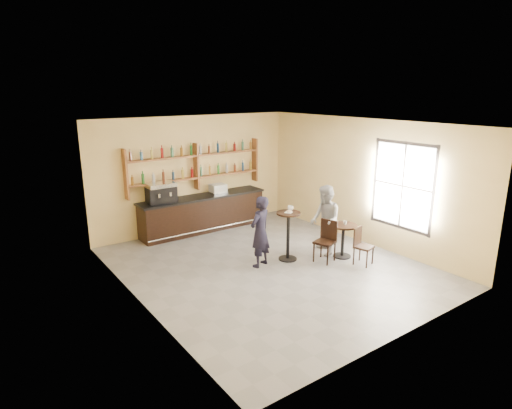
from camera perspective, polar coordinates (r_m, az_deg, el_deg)
floor at (r=9.81m, az=1.79°, el=-8.24°), size 7.00×7.00×0.00m
ceiling at (r=9.03m, az=1.96°, el=10.72°), size 7.00×7.00×0.00m
wall_back at (r=12.19m, az=-8.21°, el=4.15°), size 7.00×0.00×7.00m
wall_front at (r=6.98m, az=19.71°, el=-5.02°), size 7.00×0.00×7.00m
wall_left at (r=7.90m, az=-15.68°, el=-2.34°), size 0.00×7.00×7.00m
wall_right at (r=11.33m, az=14.02°, el=3.01°), size 0.00×7.00×7.00m
window_pane at (r=10.59m, az=18.95°, el=2.36°), size 0.00×2.00×2.00m
window_frame at (r=10.58m, az=18.94°, el=2.35°), size 0.04×1.70×2.10m
shelf_unit at (r=12.04m, az=-7.96°, el=5.04°), size 4.00×0.26×1.40m
liquor_bottles at (r=12.01m, az=-7.99°, el=5.84°), size 3.68×0.10×1.00m
bar_counter at (r=12.17m, az=-7.04°, el=-1.14°), size 3.72×0.73×1.01m
espresso_machine at (r=11.46m, az=-12.54°, el=1.55°), size 0.77×0.54×0.52m
pastry_case at (r=12.24m, az=-5.10°, el=2.11°), size 0.48×0.40×0.27m
pedestal_table at (r=10.01m, az=4.30°, el=-4.23°), size 0.66×0.66×1.16m
napkin at (r=9.84m, az=4.37°, el=-1.04°), size 0.23×0.23×0.00m
donut at (r=9.83m, az=4.45°, el=-0.92°), size 0.16×0.16×0.04m
cup_pedestal at (r=9.98m, az=4.62°, el=-0.49°), size 0.17×0.17×0.11m
man_main at (r=9.56m, az=0.56°, el=-3.64°), size 0.69×0.56×1.63m
cafe_table at (r=10.41m, az=11.49°, el=-4.76°), size 0.73×0.73×0.81m
cup_cafe at (r=10.30m, az=11.81°, el=-2.37°), size 0.09×0.09×0.08m
chair_west at (r=10.04m, az=9.15°, el=-4.91°), size 0.53×0.53×0.97m
chair_south at (r=10.07m, az=14.19°, el=-5.45°), size 0.46×0.46×0.87m
patron_second at (r=10.39m, az=9.18°, el=-2.10°), size 0.95×1.03×1.70m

